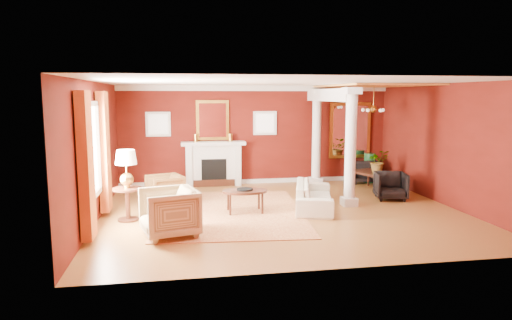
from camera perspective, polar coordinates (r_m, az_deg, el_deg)
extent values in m
plane|color=brown|center=(10.41, 3.31, -6.47)|extent=(8.00, 8.00, 0.00)
cube|color=#58120C|center=(13.56, 0.06, 3.16)|extent=(8.00, 0.04, 2.90)
cube|color=#58120C|center=(6.81, 9.99, -1.87)|extent=(8.00, 0.04, 2.90)
cube|color=#58120C|center=(10.04, -19.48, 0.96)|extent=(0.04, 7.00, 2.90)
cube|color=#58120C|center=(11.70, 22.84, 1.75)|extent=(0.04, 7.00, 2.90)
cube|color=white|center=(10.08, 3.45, 9.70)|extent=(8.00, 7.00, 0.04)
cube|color=silver|center=(13.33, -5.34, -0.64)|extent=(1.60, 0.34, 1.20)
cube|color=black|center=(13.19, -5.27, -1.39)|extent=(0.72, 0.03, 0.70)
cube|color=black|center=(13.25, -5.25, -2.89)|extent=(1.20, 0.05, 0.20)
cube|color=silver|center=(13.21, -5.36, 2.08)|extent=(1.85, 0.42, 0.10)
cube|color=silver|center=(13.27, -8.34, -0.73)|extent=(0.16, 0.40, 1.20)
cube|color=silver|center=(13.37, -2.34, -0.58)|extent=(0.16, 0.40, 1.20)
cube|color=gold|center=(13.33, -5.45, 4.98)|extent=(0.95, 0.06, 1.15)
cube|color=white|center=(13.30, -5.44, 4.97)|extent=(0.78, 0.02, 0.98)
cube|color=silver|center=(13.32, -12.13, 4.40)|extent=(0.70, 0.06, 0.70)
cube|color=white|center=(13.29, -12.14, 4.39)|extent=(0.54, 0.02, 0.54)
cube|color=silver|center=(13.55, 1.12, 4.64)|extent=(0.70, 0.06, 0.70)
cube|color=white|center=(13.51, 1.15, 4.63)|extent=(0.54, 0.02, 0.54)
cube|color=white|center=(9.43, -20.04, 1.12)|extent=(0.03, 1.30, 1.70)
cube|color=silver|center=(8.75, -20.63, 0.58)|extent=(0.08, 0.10, 1.90)
cube|color=silver|center=(10.11, -19.14, 1.60)|extent=(0.08, 0.10, 1.90)
cube|color=#A54D1C|center=(8.46, -20.49, -0.67)|extent=(0.18, 0.55, 2.60)
cube|color=#A54D1C|center=(10.41, -18.45, 0.98)|extent=(0.18, 0.55, 2.60)
cube|color=silver|center=(11.15, 11.55, -5.11)|extent=(0.34, 0.34, 0.20)
cylinder|color=silver|center=(10.93, 11.74, 1.80)|extent=(0.26, 0.26, 2.50)
cube|color=silver|center=(10.87, 11.94, 8.48)|extent=(0.36, 0.36, 0.16)
cube|color=silver|center=(13.65, 7.47, -2.60)|extent=(0.34, 0.34, 0.20)
cylinder|color=silver|center=(13.47, 7.58, 3.06)|extent=(0.26, 0.26, 2.50)
cube|color=silver|center=(13.42, 7.68, 8.47)|extent=(0.36, 0.36, 0.16)
cube|color=silver|center=(12.37, 9.19, 8.01)|extent=(0.30, 3.20, 0.32)
cube|color=#EC9B45|center=(12.65, 14.44, 8.99)|extent=(2.30, 3.40, 0.04)
cube|color=gold|center=(14.29, 11.65, 3.65)|extent=(1.30, 0.06, 1.70)
cube|color=white|center=(14.25, 11.70, 3.64)|extent=(1.10, 0.02, 1.50)
cylinder|color=#BC923B|center=(12.71, 14.51, 7.66)|extent=(0.02, 0.02, 0.65)
sphere|color=#BC923B|center=(12.72, 14.45, 6.19)|extent=(0.20, 0.20, 0.20)
sphere|color=#EBE3C8|center=(12.84, 15.60, 6.03)|extent=(0.09, 0.09, 0.09)
sphere|color=#EBE3C8|center=(13.00, 14.32, 6.10)|extent=(0.09, 0.09, 0.09)
sphere|color=#EBE3C8|center=(12.78, 13.22, 6.11)|extent=(0.09, 0.09, 0.09)
sphere|color=#EBE3C8|center=(12.48, 13.80, 6.05)|extent=(0.09, 0.09, 0.09)
sphere|color=#EBE3C8|center=(12.51, 15.31, 6.00)|extent=(0.09, 0.09, 0.09)
cube|color=silver|center=(13.47, 0.09, 8.96)|extent=(8.00, 0.08, 0.16)
cube|color=silver|center=(13.71, 0.08, -2.65)|extent=(8.00, 0.08, 0.12)
cube|color=maroon|center=(10.34, -3.14, -6.51)|extent=(3.50, 4.47, 0.02)
imported|color=#F2EBCB|center=(10.71, 7.28, -3.88)|extent=(1.14, 2.15, 0.81)
imported|color=black|center=(11.18, -11.33, -3.49)|extent=(0.95, 0.98, 0.80)
imported|color=tan|center=(8.68, -10.81, -6.17)|extent=(1.12, 1.16, 0.99)
cylinder|color=black|center=(10.21, -1.40, -3.92)|extent=(1.02, 1.02, 0.05)
cylinder|color=black|center=(10.00, -3.24, -5.71)|extent=(0.05, 0.05, 0.46)
cylinder|color=black|center=(10.11, 0.80, -5.56)|extent=(0.05, 0.05, 0.46)
cylinder|color=black|center=(10.44, -3.52, -5.13)|extent=(0.05, 0.05, 0.46)
cylinder|color=black|center=(10.54, 0.36, -4.99)|extent=(0.05, 0.05, 0.46)
imported|color=black|center=(10.19, -1.55, -3.23)|extent=(0.15, 0.03, 0.20)
cylinder|color=black|center=(10.05, -15.65, -7.17)|extent=(0.44, 0.44, 0.04)
cylinder|color=black|center=(9.98, -15.72, -5.40)|extent=(0.10, 0.10, 0.68)
cylinder|color=black|center=(9.90, -15.80, -3.49)|extent=(0.60, 0.60, 0.04)
sphere|color=#BC923B|center=(9.87, -15.84, -2.35)|extent=(0.28, 0.28, 0.28)
cylinder|color=#BC923B|center=(9.83, -15.89, -1.20)|extent=(0.03, 0.03, 0.30)
cone|color=#EBE3C8|center=(9.80, -15.95, 0.35)|extent=(0.44, 0.44, 0.30)
imported|color=black|center=(12.98, 14.96, -1.99)|extent=(1.00, 1.54, 0.81)
imported|color=black|center=(12.02, 16.49, -2.96)|extent=(0.88, 0.84, 0.76)
imported|color=black|center=(14.10, 13.22, -1.21)|extent=(0.85, 0.81, 0.78)
sphere|color=#154421|center=(14.21, 13.96, -2.02)|extent=(0.38, 0.38, 0.38)
cylinder|color=#154421|center=(14.17, 14.00, -0.96)|extent=(0.34, 0.34, 0.89)
imported|color=#26591E|center=(12.94, 15.04, 0.87)|extent=(0.57, 0.63, 0.49)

